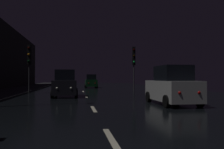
{
  "coord_description": "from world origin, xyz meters",
  "views": [
    {
      "loc": [
        -0.85,
        -2.58,
        1.45
      ],
      "look_at": [
        2.17,
        16.87,
        1.74
      ],
      "focal_mm": 38.08,
      "sensor_mm": 36.0,
      "label": 1
    }
  ],
  "objects": [
    {
      "name": "ground",
      "position": [
        0.0,
        24.5,
        -0.01
      ],
      "size": [
        27.46,
        84.0,
        0.02
      ],
      "primitive_type": "cube",
      "color": "black"
    },
    {
      "name": "sidewalk_left",
      "position": [
        -7.53,
        24.5,
        0.07
      ],
      "size": [
        4.4,
        84.0,
        0.15
      ],
      "primitive_type": "cube",
      "color": "#28282B",
      "rests_on": "ground"
    },
    {
      "name": "car_parked_right_near",
      "position": [
        4.43,
        9.85,
        0.97
      ],
      "size": [
        1.95,
        4.22,
        2.13
      ],
      "rotation": [
        0.0,
        0.0,
        1.57
      ],
      "color": "silver",
      "rests_on": "ground"
    },
    {
      "name": "traffic_light_far_right",
      "position": [
        5.23,
        21.61,
        3.41
      ],
      "size": [
        0.35,
        0.48,
        4.71
      ],
      "rotation": [
        0.0,
        0.0,
        -1.71
      ],
      "color": "#38383A",
      "rests_on": "ground"
    },
    {
      "name": "car_distant_taillights",
      "position": [
        1.51,
        33.26,
        0.91
      ],
      "size": [
        1.82,
        3.94,
        1.99
      ],
      "rotation": [
        0.0,
        0.0,
        1.57
      ],
      "color": "#0F3819",
      "rests_on": "ground"
    },
    {
      "name": "lane_centerline",
      "position": [
        0.0,
        12.65,
        0.01
      ],
      "size": [
        0.16,
        22.26,
        0.01
      ],
      "color": "beige",
      "rests_on": "ground"
    },
    {
      "name": "traffic_light_far_left",
      "position": [
        -5.23,
        21.14,
        3.36
      ],
      "size": [
        0.35,
        0.48,
        4.65
      ],
      "rotation": [
        0.0,
        0.0,
        -1.7
      ],
      "color": "#38383A",
      "rests_on": "ground"
    },
    {
      "name": "car_approaching_headlights",
      "position": [
        -1.62,
        16.36,
        0.96
      ],
      "size": [
        1.92,
        4.15,
        2.09
      ],
      "rotation": [
        0.0,
        0.0,
        -1.57
      ],
      "color": "black",
      "rests_on": "ground"
    }
  ]
}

